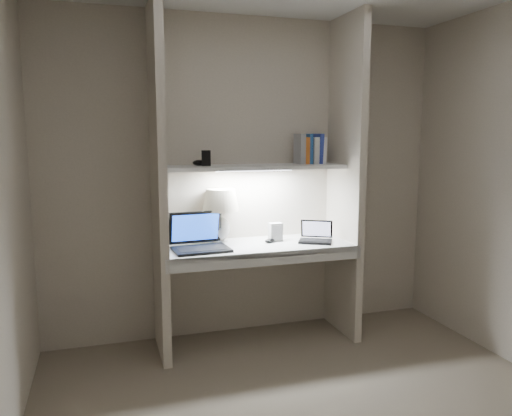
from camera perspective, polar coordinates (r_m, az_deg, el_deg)
name	(u,v)px	position (r m, az deg, el deg)	size (l,w,h in m)	color
back_wall	(247,178)	(3.99, -1.02, 3.42)	(3.20, 0.01, 2.50)	beige
alcove_panel_left	(159,184)	(3.58, -11.07, 2.69)	(0.06, 0.55, 2.50)	beige
alcove_panel_right	(345,179)	(4.01, 10.19, 3.31)	(0.06, 0.55, 2.50)	beige
desk	(257,247)	(3.81, 0.16, -4.44)	(1.40, 0.55, 0.04)	white
desk_apron	(268,259)	(3.57, 1.42, -5.80)	(1.46, 0.03, 0.10)	silver
shelf	(254,167)	(3.81, -0.27, 4.70)	(1.40, 0.36, 0.03)	silver
strip_light	(254,170)	(3.81, -0.26, 4.37)	(0.60, 0.04, 0.01)	white
table_lamp	(221,206)	(3.84, -4.06, 0.20)	(0.28, 0.28, 0.41)	white
laptop_main	(199,241)	(3.66, -6.53, -3.75)	(0.42, 0.37, 0.27)	black
laptop_netbook	(316,237)	(3.91, 6.85, -3.27)	(0.32, 0.31, 0.16)	black
speaker	(275,232)	(3.91, 2.24, -2.74)	(0.10, 0.07, 0.14)	silver
mouse	(270,241)	(3.85, 1.57, -3.76)	(0.09, 0.05, 0.03)	black
cable_coil	(273,239)	(3.96, 1.96, -3.57)	(0.09, 0.09, 0.01)	black
sticky_note	(194,249)	(3.68, -7.06, -4.64)	(0.07, 0.07, 0.00)	yellow
book_row	(310,150)	(4.02, 6.16, 6.66)	(0.22, 0.16, 0.24)	white
shelf_box	(206,158)	(3.72, -5.72, 5.69)	(0.07, 0.05, 0.12)	black
shelf_gadget	(199,163)	(3.75, -6.54, 5.16)	(0.10, 0.07, 0.04)	black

